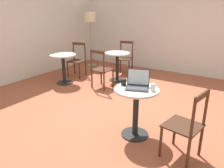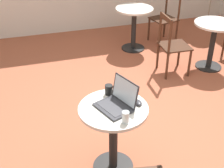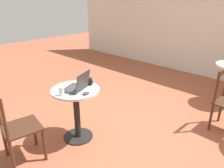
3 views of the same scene
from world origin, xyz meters
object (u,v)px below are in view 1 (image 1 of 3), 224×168
(floor_lamp, at_px, (90,20))
(chair_far_right, at_px, (77,60))
(chair_mid_right, at_px, (125,58))
(laptop, at_px, (138,84))
(chair_near_front, at_px, (186,126))
(mug, at_px, (124,82))
(drinking_glass, at_px, (153,87))
(cafe_table_mid, at_px, (117,61))
(chair_mid_left, at_px, (101,69))
(cafe_table_near, at_px, (136,103))
(cafe_table_far, at_px, (63,63))
(mouse, at_px, (145,83))

(floor_lamp, bearing_deg, chair_far_right, -159.18)
(chair_mid_right, xyz_separation_m, laptop, (-2.79, -1.81, 0.34))
(chair_near_front, bearing_deg, mug, 80.91)
(chair_near_front, height_order, laptop, laptop)
(floor_lamp, relative_size, drinking_glass, 15.85)
(chair_near_front, distance_m, floor_lamp, 5.22)
(cafe_table_mid, relative_size, chair_mid_right, 0.81)
(chair_mid_left, xyz_separation_m, laptop, (-1.39, -1.65, 0.34))
(chair_mid_right, bearing_deg, mug, -150.47)
(cafe_table_mid, bearing_deg, mug, -145.96)
(floor_lamp, bearing_deg, mug, -135.07)
(cafe_table_near, relative_size, mug, 6.54)
(floor_lamp, bearing_deg, chair_mid_left, -135.66)
(cafe_table_far, relative_size, drinking_glass, 6.99)
(cafe_table_far, bearing_deg, chair_near_front, -111.00)
(chair_mid_right, height_order, drinking_glass, chair_mid_right)
(chair_mid_left, xyz_separation_m, floor_lamp, (1.63, 1.59, 1.01))
(cafe_table_far, relative_size, mouse, 7.48)
(cafe_table_mid, distance_m, chair_mid_left, 0.69)
(chair_mid_right, relative_size, drinking_glass, 8.67)
(chair_far_right, bearing_deg, chair_mid_left, -110.54)
(chair_far_right, distance_m, floor_lamp, 1.64)
(chair_near_front, relative_size, mug, 8.12)
(chair_near_front, distance_m, chair_far_right, 4.07)
(cafe_table_mid, relative_size, mug, 6.54)
(mug, bearing_deg, floor_lamp, 44.93)
(chair_mid_right, relative_size, laptop, 2.32)
(drinking_glass, bearing_deg, cafe_table_near, 99.29)
(cafe_table_near, distance_m, cafe_table_far, 2.89)
(chair_mid_left, xyz_separation_m, mouse, (-1.19, -1.66, 0.31))
(cafe_table_far, bearing_deg, chair_mid_left, -75.91)
(cafe_table_mid, xyz_separation_m, floor_lamp, (0.95, 1.61, 0.94))
(laptop, height_order, mug, laptop)
(cafe_table_far, height_order, floor_lamp, floor_lamp)
(chair_mid_right, bearing_deg, cafe_table_near, -147.30)
(cafe_table_mid, height_order, drinking_glass, drinking_glass)
(cafe_table_near, distance_m, chair_mid_right, 3.36)
(chair_far_right, distance_m, laptop, 3.34)
(chair_mid_left, bearing_deg, chair_far_right, 69.46)
(cafe_table_near, relative_size, cafe_table_far, 1.00)
(laptop, height_order, mouse, laptop)
(chair_mid_right, relative_size, chair_far_right, 1.00)
(cafe_table_mid, xyz_separation_m, chair_mid_right, (0.72, 0.18, -0.07))
(cafe_table_far, height_order, chair_far_right, chair_far_right)
(chair_mid_left, bearing_deg, mug, -134.40)
(cafe_table_near, bearing_deg, floor_lamp, 46.76)
(mouse, bearing_deg, chair_mid_right, 35.18)
(chair_near_front, height_order, chair_mid_right, same)
(cafe_table_near, distance_m, cafe_table_mid, 2.66)
(mug, bearing_deg, laptop, -87.70)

